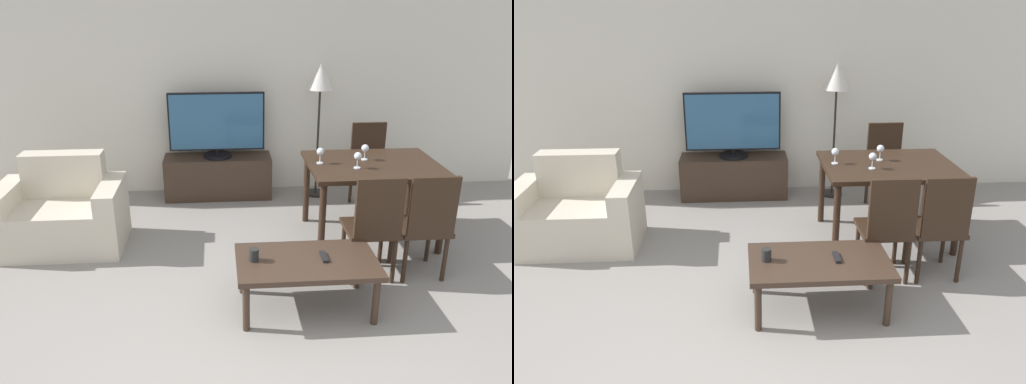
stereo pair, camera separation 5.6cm
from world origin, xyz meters
The scene contains 15 objects.
wall_back centered at (0.00, 3.63, 1.35)m, with size 7.07×0.06×2.70m.
armchair centered at (-1.47, 2.27, 0.30)m, with size 1.09×0.69×0.82m.
tv_stand centered at (-0.06, 3.37, 0.24)m, with size 1.19×0.38×0.47m.
tv centered at (-0.06, 3.37, 0.83)m, with size 1.04×0.32×0.71m.
coffee_table centered at (0.55, 1.11, 0.35)m, with size 1.00×0.58×0.40m.
dining_table centered at (1.35, 2.23, 0.64)m, with size 1.18×0.89×0.73m.
dining_chair_near centered at (1.14, 1.47, 0.49)m, with size 0.40×0.40×0.90m.
dining_chair_far centered at (1.55, 2.99, 0.49)m, with size 0.40×0.40×0.90m.
dining_chair_near_right centered at (1.55, 1.47, 0.49)m, with size 0.40×0.40×0.90m.
floor_lamp centered at (1.06, 3.34, 1.26)m, with size 0.28×0.28×1.50m.
remote_primary centered at (0.68, 1.12, 0.41)m, with size 0.04×0.15×0.02m.
cup_white_near centered at (0.18, 1.12, 0.44)m, with size 0.07×0.07×0.09m.
wine_glass_left centered at (1.29, 2.34, 0.83)m, with size 0.07×0.07×0.15m.
wine_glass_center centered at (1.16, 2.10, 0.83)m, with size 0.07×0.07×0.15m.
wine_glass_right centered at (0.86, 2.26, 0.83)m, with size 0.07×0.07×0.15m.
Camera 2 is at (0.01, -1.97, 2.13)m, focal length 35.00 mm.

